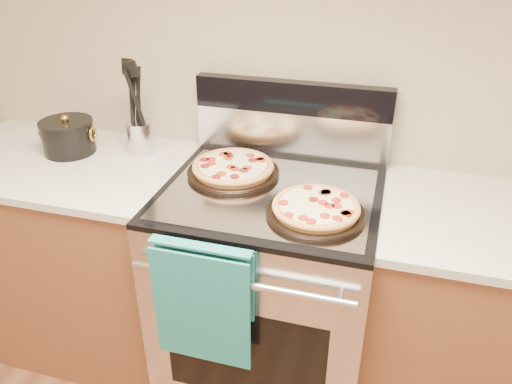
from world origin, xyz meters
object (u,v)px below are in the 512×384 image
(range_body, at_px, (269,294))
(utensil_crock, at_px, (140,137))
(saucepan, at_px, (68,138))
(pepperoni_pizza_front, at_px, (316,209))
(pepperoni_pizza_back, at_px, (233,169))

(range_body, relative_size, utensil_crock, 6.85)
(saucepan, bearing_deg, range_body, -6.98)
(range_body, height_order, pepperoni_pizza_front, pepperoni_pizza_front)
(pepperoni_pizza_back, xyz_separation_m, pepperoni_pizza_front, (0.34, -0.20, -0.00))
(pepperoni_pizza_front, xyz_separation_m, saucepan, (-1.06, 0.24, 0.03))
(range_body, distance_m, saucepan, 1.03)
(range_body, height_order, saucepan, saucepan)
(pepperoni_pizza_front, bearing_deg, pepperoni_pizza_back, 149.74)
(pepperoni_pizza_back, xyz_separation_m, saucepan, (-0.72, 0.04, 0.02))
(utensil_crock, bearing_deg, pepperoni_pizza_front, -22.25)
(pepperoni_pizza_back, distance_m, saucepan, 0.72)
(range_body, xyz_separation_m, pepperoni_pizza_front, (0.18, -0.13, 0.50))
(utensil_crock, bearing_deg, range_body, -17.47)
(pepperoni_pizza_front, xyz_separation_m, utensil_crock, (-0.78, 0.32, 0.03))
(range_body, bearing_deg, utensil_crock, 162.53)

